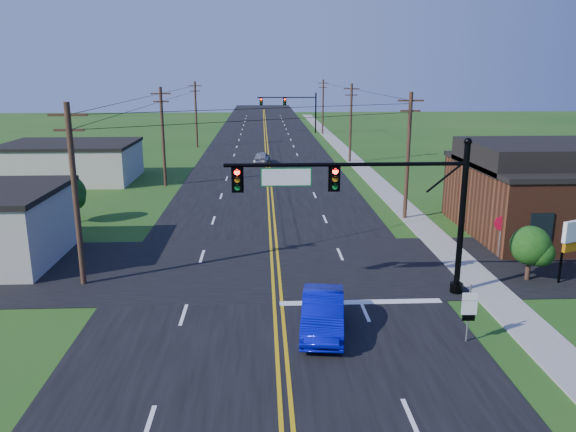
{
  "coord_description": "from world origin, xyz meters",
  "views": [
    {
      "loc": [
        -0.49,
        -16.87,
        10.4
      ],
      "look_at": [
        0.77,
        10.0,
        3.41
      ],
      "focal_mm": 35.0,
      "sensor_mm": 36.0,
      "label": 1
    }
  ],
  "objects_px": {
    "blue_car": "(323,314)",
    "stop_sign": "(501,228)",
    "signal_mast_far": "(290,106)",
    "route_sign": "(469,309)",
    "signal_mast_main": "(368,198)"
  },
  "relations": [
    {
      "from": "blue_car",
      "to": "route_sign",
      "type": "distance_m",
      "value": 5.74
    },
    {
      "from": "route_sign",
      "to": "signal_mast_far",
      "type": "bearing_deg",
      "value": 95.61
    },
    {
      "from": "signal_mast_main",
      "to": "signal_mast_far",
      "type": "distance_m",
      "value": 72.0
    },
    {
      "from": "signal_mast_far",
      "to": "stop_sign",
      "type": "height_order",
      "value": "signal_mast_far"
    },
    {
      "from": "signal_mast_main",
      "to": "signal_mast_far",
      "type": "xyz_separation_m",
      "value": [
        0.1,
        72.0,
        -0.2
      ]
    },
    {
      "from": "signal_mast_main",
      "to": "blue_car",
      "type": "relative_size",
      "value": 2.35
    },
    {
      "from": "signal_mast_main",
      "to": "blue_car",
      "type": "bearing_deg",
      "value": -122.35
    },
    {
      "from": "route_sign",
      "to": "stop_sign",
      "type": "xyz_separation_m",
      "value": [
        5.5,
        10.1,
        0.38
      ]
    },
    {
      "from": "signal_mast_far",
      "to": "route_sign",
      "type": "xyz_separation_m",
      "value": [
        3.06,
        -77.03,
        -3.14
      ]
    },
    {
      "from": "blue_car",
      "to": "route_sign",
      "type": "relative_size",
      "value": 1.99
    },
    {
      "from": "signal_mast_main",
      "to": "signal_mast_far",
      "type": "bearing_deg",
      "value": 89.92
    },
    {
      "from": "blue_car",
      "to": "stop_sign",
      "type": "distance_m",
      "value": 14.23
    },
    {
      "from": "stop_sign",
      "to": "blue_car",
      "type": "bearing_deg",
      "value": -133.87
    },
    {
      "from": "route_sign",
      "to": "stop_sign",
      "type": "relative_size",
      "value": 0.97
    },
    {
      "from": "route_sign",
      "to": "signal_mast_main",
      "type": "bearing_deg",
      "value": 125.49
    }
  ]
}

